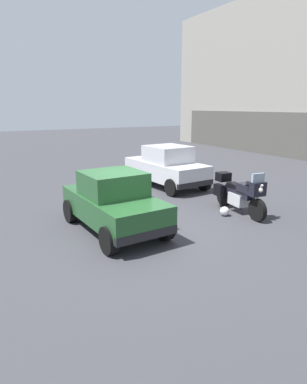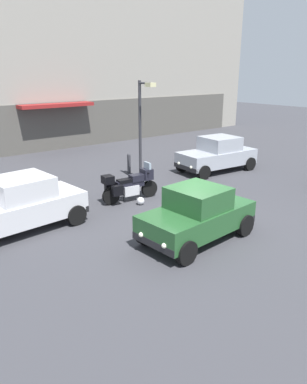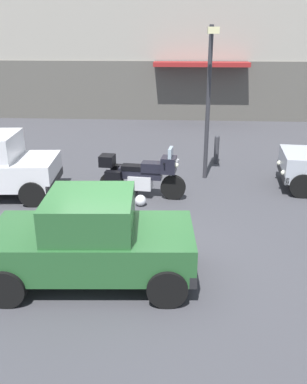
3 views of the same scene
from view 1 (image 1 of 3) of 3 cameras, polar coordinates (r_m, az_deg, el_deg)
ground_plane at (r=8.73m, az=-2.54°, el=-6.67°), size 80.00×80.00×0.00m
motorcycle at (r=10.34m, az=14.57°, el=-0.12°), size 2.26×0.85×1.36m
helmet at (r=10.05m, az=12.16°, el=-3.26°), size 0.28×0.28×0.28m
car_hatchback_near at (r=13.39m, az=2.21°, el=4.45°), size 3.98×2.08×1.64m
car_compact_side at (r=8.58m, az=-6.91°, el=-1.72°), size 3.55×1.90×1.56m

